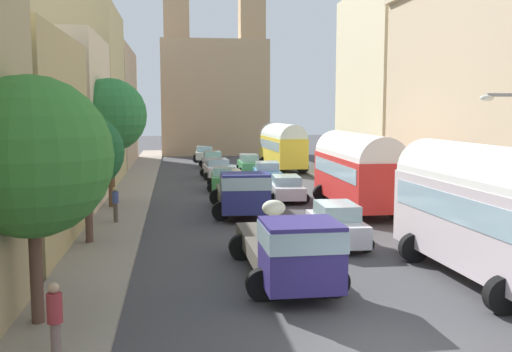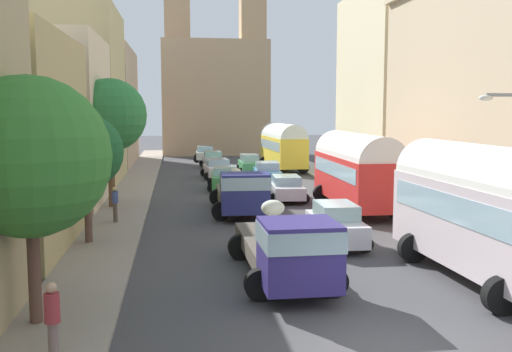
% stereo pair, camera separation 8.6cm
% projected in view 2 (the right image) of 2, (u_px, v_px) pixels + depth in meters
% --- Properties ---
extents(ground_plane, '(154.00, 154.00, 0.00)m').
position_uv_depth(ground_plane, '(244.00, 188.00, 39.55)').
color(ground_plane, '#424144').
extents(sidewalk_left, '(2.50, 70.00, 0.14)m').
position_uv_depth(sidewalk_left, '(135.00, 189.00, 38.58)').
color(sidewalk_left, gray).
rests_on(sidewalk_left, ground).
extents(sidewalk_right, '(2.50, 70.00, 0.14)m').
position_uv_depth(sidewalk_right, '(349.00, 185.00, 40.50)').
color(sidewalk_right, '#B1ACA2').
rests_on(sidewalk_right, ground).
extents(building_left_2, '(5.68, 9.08, 9.19)m').
position_uv_depth(building_left_2, '(49.00, 121.00, 32.08)').
color(building_left_2, beige).
rests_on(building_left_2, ground).
extents(building_left_3, '(5.84, 10.62, 12.28)m').
position_uv_depth(building_left_3, '(78.00, 97.00, 41.83)').
color(building_left_3, tan).
rests_on(building_left_3, ground).
extents(building_left_4, '(5.43, 14.94, 10.85)m').
position_uv_depth(building_left_4, '(104.00, 107.00, 55.11)').
color(building_left_4, tan).
rests_on(building_left_4, ground).
extents(building_right_1, '(6.47, 14.53, 12.37)m').
position_uv_depth(building_right_1, '(493.00, 90.00, 29.71)').
color(building_right_1, '#CBB38F').
rests_on(building_right_1, ground).
extents(building_right_2, '(4.11, 11.19, 13.68)m').
position_uv_depth(building_right_2, '(384.00, 87.00, 42.74)').
color(building_right_2, beige).
rests_on(building_right_2, ground).
extents(distant_church, '(12.10, 7.59, 20.63)m').
position_uv_depth(distant_church, '(215.00, 90.00, 68.28)').
color(distant_church, tan).
rests_on(distant_church, ground).
extents(parked_bus_0, '(3.45, 8.63, 4.22)m').
position_uv_depth(parked_bus_0, '(487.00, 207.00, 17.75)').
color(parked_bus_0, silver).
rests_on(parked_bus_0, ground).
extents(parked_bus_1, '(3.38, 8.75, 4.03)m').
position_uv_depth(parked_bus_1, '(356.00, 168.00, 30.69)').
color(parked_bus_1, red).
rests_on(parked_bus_1, ground).
extents(parked_bus_2, '(3.46, 8.50, 4.02)m').
position_uv_depth(parked_bus_2, '(283.00, 144.00, 50.37)').
color(parked_bus_2, yellow).
rests_on(parked_bus_2, ground).
extents(cargo_truck_0, '(3.02, 7.55, 2.26)m').
position_uv_depth(cargo_truck_0, '(288.00, 247.00, 17.66)').
color(cargo_truck_0, navy).
rests_on(cargo_truck_0, ground).
extents(cargo_truck_1, '(3.28, 7.43, 2.33)m').
position_uv_depth(cargo_truck_1, '(242.00, 192.00, 29.25)').
color(cargo_truck_1, navy).
rests_on(cargo_truck_1, ground).
extents(car_0, '(2.49, 4.48, 1.52)m').
position_uv_depth(car_0, '(225.00, 178.00, 38.48)').
color(car_0, '#479D4F').
rests_on(car_0, ground).
extents(car_1, '(2.55, 4.24, 1.48)m').
position_uv_depth(car_1, '(217.00, 168.00, 44.97)').
color(car_1, silver).
rests_on(car_1, ground).
extents(car_2, '(2.32, 3.71, 1.50)m').
position_uv_depth(car_2, '(213.00, 160.00, 52.56)').
color(car_2, silver).
rests_on(car_2, ground).
extents(car_3, '(2.45, 4.30, 1.51)m').
position_uv_depth(car_3, '(205.00, 154.00, 59.38)').
color(car_3, silver).
rests_on(car_3, ground).
extents(car_4, '(2.24, 4.09, 1.67)m').
position_uv_depth(car_4, '(336.00, 224.00, 22.83)').
color(car_4, silver).
rests_on(car_4, ground).
extents(car_5, '(2.46, 4.45, 1.43)m').
position_uv_depth(car_5, '(286.00, 188.00, 34.09)').
color(car_5, silver).
rests_on(car_5, ground).
extents(car_6, '(2.55, 4.27, 1.58)m').
position_uv_depth(car_6, '(267.00, 173.00, 41.23)').
color(car_6, '#3F86C1').
rests_on(car_6, ground).
extents(car_7, '(2.14, 3.82, 1.58)m').
position_uv_depth(car_7, '(249.00, 164.00, 48.20)').
color(car_7, '#46985A').
rests_on(car_7, ground).
extents(pedestrian_0, '(0.34, 0.34, 1.76)m').
position_uv_depth(pedestrian_0, '(115.00, 203.00, 26.76)').
color(pedestrian_0, brown).
rests_on(pedestrian_0, ground).
extents(pedestrian_1, '(0.37, 0.37, 1.82)m').
position_uv_depth(pedestrian_1, '(52.00, 319.00, 11.93)').
color(pedestrian_1, slate).
rests_on(pedestrian_1, ground).
extents(roadside_tree_0, '(3.85, 3.85, 6.10)m').
position_uv_depth(roadside_tree_0, '(29.00, 157.00, 13.84)').
color(roadside_tree_0, brown).
rests_on(roadside_tree_0, ground).
extents(roadside_tree_1, '(2.85, 2.85, 5.09)m').
position_uv_depth(roadside_tree_1, '(86.00, 152.00, 22.49)').
color(roadside_tree_1, brown).
rests_on(roadside_tree_1, ground).
extents(roadside_tree_2, '(3.83, 3.83, 6.88)m').
position_uv_depth(roadside_tree_2, '(110.00, 115.00, 30.63)').
color(roadside_tree_2, brown).
rests_on(roadside_tree_2, ground).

